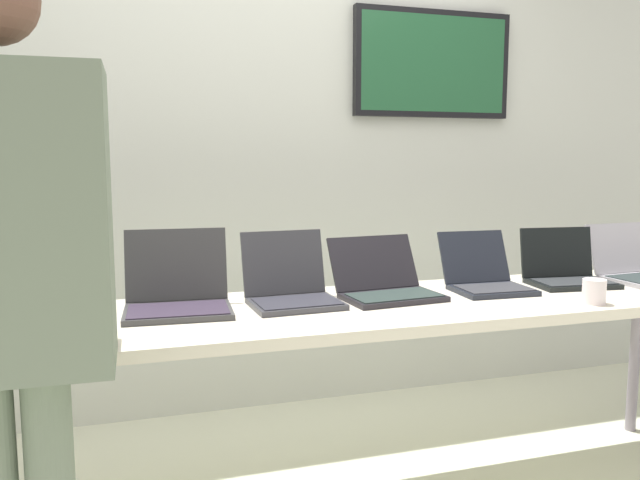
% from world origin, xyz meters
% --- Properties ---
extents(back_wall, '(8.00, 0.11, 2.60)m').
position_xyz_m(back_wall, '(0.03, 1.13, 1.32)').
color(back_wall, silver).
rests_on(back_wall, ground).
extents(workbench, '(3.41, 0.70, 0.80)m').
position_xyz_m(workbench, '(0.00, 0.00, 0.75)').
color(workbench, beige).
rests_on(workbench, ground).
extents(laptop_station_0, '(0.39, 0.39, 0.24)m').
position_xyz_m(laptop_station_0, '(-1.01, 0.11, 0.85)').
color(laptop_station_0, '#22212B').
rests_on(laptop_station_0, workbench).
extents(laptop_station_1, '(0.39, 0.35, 0.28)m').
position_xyz_m(laptop_station_1, '(-0.58, 0.10, 0.86)').
color(laptop_station_1, '#3A393B').
rests_on(laptop_station_1, workbench).
extents(laptop_station_2, '(0.34, 0.33, 0.26)m').
position_xyz_m(laptop_station_2, '(-0.17, 0.09, 0.86)').
color(laptop_station_2, '#393A3F').
rests_on(laptop_station_2, workbench).
extents(laptop_station_3, '(0.40, 0.37, 0.22)m').
position_xyz_m(laptop_station_3, '(0.21, 0.09, 0.85)').
color(laptop_station_3, black).
rests_on(laptop_station_3, workbench).
extents(laptop_station_4, '(0.31, 0.34, 0.23)m').
position_xyz_m(laptop_station_4, '(0.66, 0.09, 0.85)').
color(laptop_station_4, '#1E222B').
rests_on(laptop_station_4, workbench).
extents(laptop_station_5, '(0.36, 0.30, 0.23)m').
position_xyz_m(laptop_station_5, '(1.06, 0.10, 0.85)').
color(laptop_station_5, black).
rests_on(laptop_station_5, workbench).
extents(laptop_station_6, '(0.39, 0.35, 0.24)m').
position_xyz_m(laptop_station_6, '(1.44, 0.09, 0.85)').
color(laptop_station_6, '#B0ADB5').
rests_on(laptop_station_6, workbench).
extents(person, '(0.45, 0.59, 1.77)m').
position_xyz_m(person, '(-1.00, -0.62, 1.08)').
color(person, slate).
rests_on(person, ground).
extents(coffee_mug, '(0.08, 0.08, 0.09)m').
position_xyz_m(coffee_mug, '(0.91, -0.25, 0.84)').
color(coffee_mug, white).
rests_on(coffee_mug, workbench).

